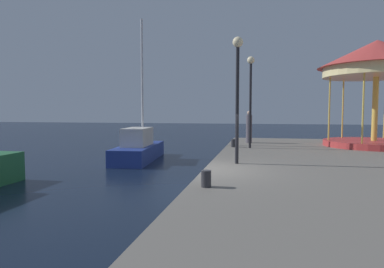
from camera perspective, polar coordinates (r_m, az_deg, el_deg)
The scene contains 8 objects.
ground_plane at distance 10.63m, azimuth 2.08°, elevation -10.25°, with size 120.00×120.00×0.00m, color black.
sailboat_blue at distance 17.79m, azimuth -9.19°, elevation -2.37°, with size 2.18×5.43×7.62m.
carousel at distance 19.47m, azimuth 29.19°, elevation 9.94°, with size 5.69×5.69×5.40m.
lamp_post_near_edge at distance 11.51m, azimuth 7.84°, elevation 9.61°, with size 0.36×0.36×4.32m.
lamp_post_mid_promenade at distance 16.52m, azimuth 10.06°, elevation 8.14°, with size 0.36×0.36×4.46m.
bollard_north at distance 7.97m, azimuth 2.45°, elevation -7.69°, with size 0.24×0.24×0.40m, color #2D2D33.
bollard_center at distance 16.86m, azimuth 7.14°, elevation -1.56°, with size 0.24×0.24×0.40m, color #2D2D33.
person_far_corner at distance 19.26m, azimuth 9.79°, elevation 1.06°, with size 0.34×0.34×1.83m.
Camera 1 is at (1.69, -10.17, 2.60)m, focal length 30.97 mm.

